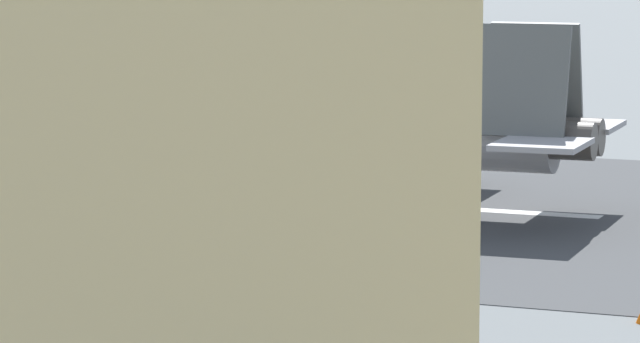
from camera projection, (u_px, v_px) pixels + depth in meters
ground_plane at (444, 208)px, 55.89m from camera, size 400.00×400.00×0.00m
runway_strip at (444, 208)px, 55.88m from camera, size 240.00×26.00×0.02m
fighter_jet at (356, 127)px, 55.15m from camera, size 16.12×14.63×5.71m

